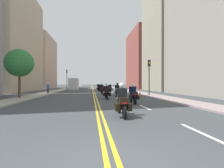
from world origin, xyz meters
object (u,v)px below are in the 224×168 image
at_px(motorcycle_4, 102,89).
at_px(motorcycle_5, 110,88).
at_px(motorcycle_1, 133,95).
at_px(motorcycle_3, 117,91).
at_px(parked_truck, 74,84).
at_px(motorcycle_6, 99,88).
at_px(motorcycle_0, 122,103).
at_px(traffic_light_far, 67,76).
at_px(pedestrian_0, 48,88).
at_px(traffic_cone_1, 140,94).
at_px(motorcycle_2, 107,93).
at_px(street_tree_0, 19,63).
at_px(traffic_light_near, 149,71).

bearing_deg(motorcycle_4, motorcycle_5, 68.27).
distance_m(motorcycle_1, motorcycle_3, 8.06).
bearing_deg(parked_truck, motorcycle_6, -59.45).
xyz_separation_m(motorcycle_0, traffic_light_far, (-7.64, 37.12, 2.76)).
xyz_separation_m(pedestrian_0, parked_truck, (2.03, 18.40, 0.43)).
relative_size(motorcycle_6, traffic_cone_1, 3.00).
height_order(motorcycle_2, motorcycle_3, motorcycle_3).
xyz_separation_m(motorcycle_3, traffic_light_far, (-9.39, 23.96, 2.77)).
bearing_deg(motorcycle_6, motorcycle_4, -91.78).
height_order(motorcycle_0, street_tree_0, street_tree_0).
bearing_deg(pedestrian_0, motorcycle_1, 108.80).
bearing_deg(motorcycle_1, traffic_light_near, 64.69).
distance_m(motorcycle_1, street_tree_0, 12.25).
xyz_separation_m(motorcycle_6, traffic_cone_1, (3.98, -16.38, -0.29)).
relative_size(traffic_light_near, parked_truck, 0.68).
distance_m(motorcycle_4, pedestrian_0, 7.97).
distance_m(motorcycle_3, traffic_light_near, 4.57).
bearing_deg(traffic_cone_1, parked_truck, 110.48).
bearing_deg(traffic_light_far, motorcycle_0, -78.38).
bearing_deg(motorcycle_5, motorcycle_6, 111.54).
height_order(traffic_light_near, traffic_light_far, traffic_light_far).
bearing_deg(motorcycle_0, traffic_light_near, 66.65).
relative_size(motorcycle_0, street_tree_0, 0.44).
distance_m(motorcycle_0, pedestrian_0, 20.19).
bearing_deg(motorcycle_1, traffic_cone_1, 71.08).
bearing_deg(motorcycle_4, street_tree_0, -141.51).
relative_size(motorcycle_2, traffic_light_far, 0.43).
relative_size(motorcycle_2, motorcycle_3, 0.98).
xyz_separation_m(traffic_light_near, pedestrian_0, (-13.41, 6.26, -2.23)).
xyz_separation_m(motorcycle_0, motorcycle_2, (0.06, 9.24, -0.01)).
relative_size(motorcycle_3, traffic_light_near, 0.49).
bearing_deg(motorcycle_2, traffic_cone_1, 20.43).
xyz_separation_m(motorcycle_4, traffic_light_near, (5.46, -5.60, 2.40)).
xyz_separation_m(motorcycle_0, motorcycle_6, (-0.02, 27.15, 0.01)).
xyz_separation_m(motorcycle_2, parked_truck, (-5.89, 27.76, 0.62)).
height_order(traffic_light_far, parked_truck, traffic_light_far).
height_order(pedestrian_0, street_tree_0, street_tree_0).
bearing_deg(motorcycle_3, traffic_light_near, -12.65).
bearing_deg(motorcycle_4, motorcycle_2, -91.56).
height_order(motorcycle_3, street_tree_0, street_tree_0).
height_order(motorcycle_6, pedestrian_0, motorcycle_6).
bearing_deg(motorcycle_1, motorcycle_6, 96.78).
height_order(motorcycle_0, motorcycle_2, motorcycle_0).
xyz_separation_m(motorcycle_4, motorcycle_5, (1.78, 4.81, -0.03)).
distance_m(motorcycle_5, traffic_cone_1, 12.17).
xyz_separation_m(motorcycle_3, parked_truck, (-7.59, 23.83, 0.63)).
distance_m(traffic_light_near, street_tree_0, 14.44).
bearing_deg(traffic_light_near, parked_truck, 114.77).
relative_size(traffic_light_far, pedestrian_0, 3.05).
bearing_deg(parked_truck, motorcycle_4, -72.74).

